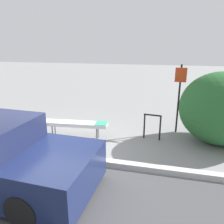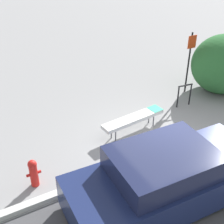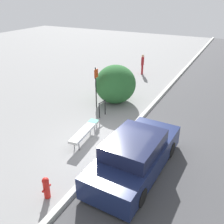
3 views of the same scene
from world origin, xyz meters
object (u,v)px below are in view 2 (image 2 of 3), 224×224
Objects in this scene: bench at (134,119)px; parked_car_near at (167,178)px; sign_post at (189,57)px; bike_rack at (184,93)px; fire_hydrant at (33,172)px.

parked_car_near is (-0.84, -2.68, 0.18)m from bench.
sign_post reaches higher than parked_car_near.
sign_post reaches higher than bike_rack.
bike_rack is 5.86m from fire_hydrant.
sign_post is at bearing 45.97° from bike_rack.
bike_rack reaches higher than fire_hydrant.
parked_car_near reaches higher than bench.
bench is at bearing -168.27° from bike_rack.
bike_rack is 0.36× the size of sign_post.
bench is 2.77× the size of fire_hydrant.
bench is 3.41m from fire_hydrant.
parked_car_near is at bearing -113.01° from bench.
sign_post is 0.49× the size of parked_car_near.
sign_post is 6.88m from fire_hydrant.
sign_post is 3.01× the size of fire_hydrant.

